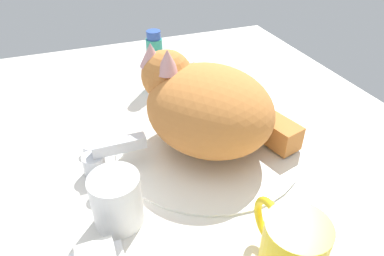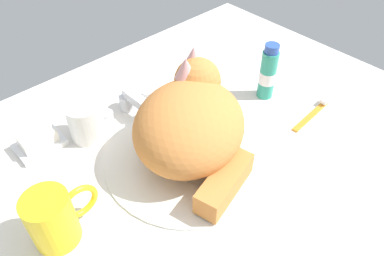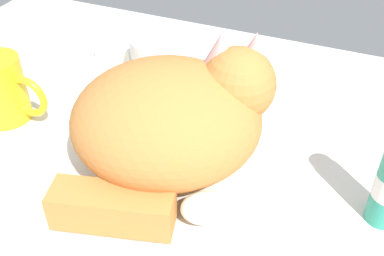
% 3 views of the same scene
% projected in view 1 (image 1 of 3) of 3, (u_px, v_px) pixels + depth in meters
% --- Properties ---
extents(ground_plane, '(1.10, 0.83, 0.03)m').
position_uv_depth(ground_plane, '(208.00, 153.00, 0.62)').
color(ground_plane, silver).
extents(sink_basin, '(0.33, 0.33, 0.01)m').
position_uv_depth(sink_basin, '(208.00, 144.00, 0.61)').
color(sink_basin, silver).
rests_on(sink_basin, ground_plane).
extents(faucet, '(0.14, 0.10, 0.05)m').
position_uv_depth(faucet, '(102.00, 159.00, 0.54)').
color(faucet, silver).
rests_on(faucet, ground_plane).
extents(cat, '(0.29, 0.28, 0.17)m').
position_uv_depth(cat, '(206.00, 105.00, 0.57)').
color(cat, '#D17F3D').
rests_on(cat, sink_basin).
extents(coffee_mug, '(0.11, 0.07, 0.10)m').
position_uv_depth(coffee_mug, '(290.00, 251.00, 0.38)').
color(coffee_mug, yellow).
rests_on(coffee_mug, ground_plane).
extents(rinse_cup, '(0.07, 0.07, 0.08)m').
position_uv_depth(rinse_cup, '(117.00, 200.00, 0.45)').
color(rinse_cup, white).
rests_on(rinse_cup, ground_plane).
extents(toothpaste_bottle, '(0.04, 0.04, 0.13)m').
position_uv_depth(toothpaste_bottle, '(155.00, 61.00, 0.77)').
color(toothpaste_bottle, teal).
rests_on(toothpaste_bottle, ground_plane).
extents(toothbrush, '(0.13, 0.02, 0.02)m').
position_uv_depth(toothbrush, '(198.00, 71.00, 0.85)').
color(toothbrush, orange).
rests_on(toothbrush, ground_plane).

